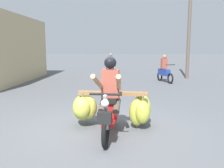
# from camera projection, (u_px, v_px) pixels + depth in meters

# --- Properties ---
(ground_plane) EXTENTS (120.00, 120.00, 0.00)m
(ground_plane) POSITION_uv_depth(u_px,v_px,m) (102.00, 131.00, 5.12)
(ground_plane) COLOR #56595E
(motorbike_main_loaded) EXTENTS (1.80, 1.85, 1.58)m
(motorbike_main_loaded) POSITION_uv_depth(u_px,v_px,m) (108.00, 106.00, 5.17)
(motorbike_main_loaded) COLOR black
(motorbike_main_loaded) RESTS_ON ground
(motorbike_distant_ahead_left) EXTENTS (0.75, 1.54, 1.40)m
(motorbike_distant_ahead_left) POSITION_uv_depth(u_px,v_px,m) (111.00, 66.00, 15.79)
(motorbike_distant_ahead_left) COLOR black
(motorbike_distant_ahead_left) RESTS_ON ground
(motorbike_distant_ahead_right) EXTENTS (0.70, 1.56, 1.40)m
(motorbike_distant_ahead_right) POSITION_uv_depth(u_px,v_px,m) (164.00, 71.00, 12.33)
(motorbike_distant_ahead_right) COLOR black
(motorbike_distant_ahead_right) RESTS_ON ground
(utility_pole) EXTENTS (0.18, 0.18, 6.89)m
(utility_pole) POSITION_uv_depth(u_px,v_px,m) (190.00, 17.00, 13.27)
(utility_pole) COLOR brown
(utility_pole) RESTS_ON ground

